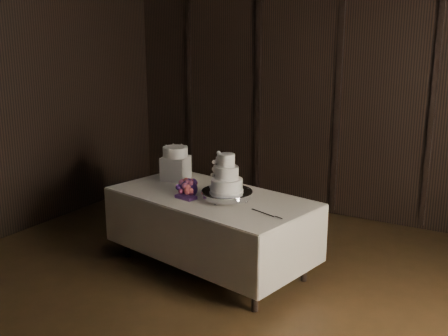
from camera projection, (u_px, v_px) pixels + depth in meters
room at (174, 151)px, 3.53m from camera, size 6.08×7.08×3.08m
display_table at (211, 229)px, 5.13m from camera, size 2.16×1.41×0.76m
cake_stand at (227, 196)px, 4.88m from camera, size 0.59×0.59×0.09m
wedding_cake at (224, 177)px, 4.84m from camera, size 0.33×0.30×0.35m
bouquet at (189, 188)px, 5.05m from camera, size 0.38×0.46×0.20m
box_pedestal at (176, 168)px, 5.57m from camera, size 0.31×0.31×0.25m
small_cake at (175, 152)px, 5.53m from camera, size 0.34×0.34×0.11m
cake_knife at (263, 213)px, 4.52m from camera, size 0.36×0.15×0.01m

